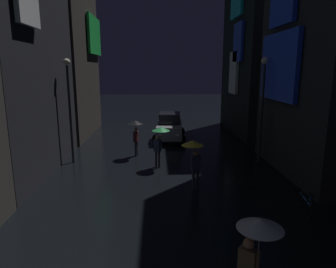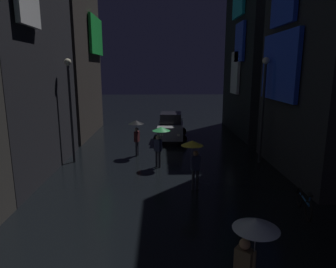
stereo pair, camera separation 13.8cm
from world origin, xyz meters
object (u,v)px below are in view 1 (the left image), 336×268
Objects in this scene: pedestrian_midstreet_centre_green at (160,136)px; pedestrian_far_right_yellow at (194,151)px; car_distant at (170,127)px; streetlamp_right_far at (263,98)px; streetlamp_left_far at (69,99)px; bicycle_parked_at_storefront at (304,203)px; pedestrian_foreground_left_clear at (256,240)px; pedestrian_foreground_right_black at (136,128)px.

pedestrian_midstreet_centre_green is 3.27m from pedestrian_far_right_yellow.
pedestrian_far_right_yellow is at bearing -86.58° from car_distant.
pedestrian_midstreet_centre_green is 1.00× the size of pedestrian_far_right_yellow.
streetlamp_left_far is at bearing 177.87° from streetlamp_right_far.
bicycle_parked_at_storefront is 12.23m from car_distant.
pedestrian_foreground_left_clear is 12.44m from streetlamp_left_far.
pedestrian_foreground_left_clear is at bearing -58.66° from streetlamp_left_far.
bicycle_parked_at_storefront is (3.60, -2.20, -1.28)m from pedestrian_far_right_yellow.
streetlamp_left_far is (-4.66, 1.05, 1.75)m from pedestrian_midstreet_centre_green.
streetlamp_left_far is at bearing 121.34° from pedestrian_foreground_left_clear.
pedestrian_midstreet_centre_green is at bearing 113.97° from pedestrian_far_right_yellow.
car_distant is (-0.97, 15.76, -0.74)m from pedestrian_foreground_left_clear.
pedestrian_foreground_left_clear is at bearing -109.52° from streetlamp_right_far.
streetlamp_right_far reaches higher than pedestrian_foreground_left_clear.
pedestrian_foreground_left_clear is at bearing -86.36° from pedestrian_far_right_yellow.
streetlamp_right_far is at bearing 42.45° from pedestrian_far_right_yellow.
car_distant is 7.95m from streetlamp_left_far.
streetlamp_right_far is at bearing 70.48° from pedestrian_foreground_left_clear.
streetlamp_left_far reaches higher than pedestrian_far_right_yellow.
pedestrian_foreground_right_black is at bearing 131.02° from bicycle_parked_at_storefront.
streetlamp_left_far is (-9.60, 6.24, 3.03)m from bicycle_parked_at_storefront.
streetlamp_right_far is (10.00, -0.37, 0.04)m from streetlamp_left_far.
streetlamp_left_far reaches higher than pedestrian_foreground_right_black.
pedestrian_foreground_right_black is 0.50× the size of car_distant.
pedestrian_midstreet_centre_green and pedestrian_foreground_right_black have the same top height.
streetlamp_right_far is (4.01, 3.67, 1.79)m from pedestrian_far_right_yellow.
pedestrian_midstreet_centre_green is 1.00× the size of pedestrian_foreground_right_black.
streetlamp_left_far reaches higher than pedestrian_foreground_left_clear.
bicycle_parked_at_storefront is at bearing 53.24° from pedestrian_foreground_left_clear.
car_distant is at bearing 129.09° from streetlamp_right_far.
pedestrian_midstreet_centre_green reaches higher than car_distant.
pedestrian_far_right_yellow is at bearing 93.64° from pedestrian_foreground_left_clear.
bicycle_parked_at_storefront is at bearing -93.93° from streetlamp_right_far.
pedestrian_foreground_left_clear is 9.63m from pedestrian_midstreet_centre_green.
pedestrian_far_right_yellow is 9.33m from car_distant.
bicycle_parked_at_storefront is (6.28, -7.22, -1.28)m from pedestrian_foreground_right_black.
pedestrian_foreground_left_clear is 0.38× the size of streetlamp_right_far.
streetlamp_left_far reaches higher than pedestrian_midstreet_centre_green.
pedestrian_foreground_left_clear and pedestrian_midstreet_centre_green have the same top height.
bicycle_parked_at_storefront is at bearing -70.09° from car_distant.
car_distant is (2.12, 4.26, -0.74)m from pedestrian_foreground_right_black.
pedestrian_midstreet_centre_green is 7.28m from bicycle_parked_at_storefront.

